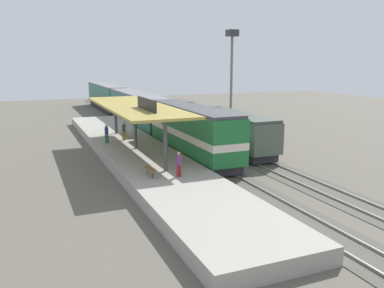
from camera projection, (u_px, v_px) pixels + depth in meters
The scene contains 14 objects.
ground_plane at pixel (204, 152), 38.15m from camera, with size 120.00×120.00×0.00m, color #5B564C.
track_near at pixel (185, 153), 37.38m from camera, with size 3.20×110.00×0.16m.
track_far at pixel (228, 149), 39.13m from camera, with size 3.20×110.00×0.16m.
platform at pixel (136, 153), 35.56m from camera, with size 6.00×44.00×0.90m, color #9E998E.
station_canopy at pixel (135, 107), 34.64m from camera, with size 5.20×18.00×4.70m.
platform_bench at pixel (150, 170), 26.89m from camera, with size 0.44×1.70×0.50m.
locomotive at pixel (192, 131), 35.20m from camera, with size 2.93×14.43×4.44m.
passenger_carriage_front at pixel (138, 110), 51.47m from camera, with size 2.90×20.00×4.24m.
passenger_carriage_rear at pixel (106, 96), 70.25m from camera, with size 2.90×20.00×4.24m.
freight_car at pixel (234, 131), 37.87m from camera, with size 2.80×12.00×3.54m.
light_mast at pixel (232, 61), 43.73m from camera, with size 1.10×1.10×11.70m.
person_waiting at pixel (179, 163), 26.64m from camera, with size 0.34×0.34×1.71m.
person_walking at pixel (107, 133), 37.57m from camera, with size 0.34×0.34×1.71m.
person_boarding at pixel (124, 130), 38.96m from camera, with size 0.34×0.34×1.71m.
Camera 1 is at (-13.45, -33.86, 8.50)m, focal length 37.72 mm.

